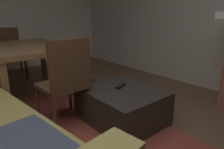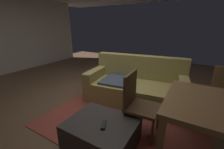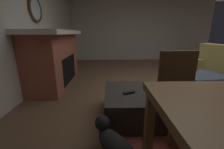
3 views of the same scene
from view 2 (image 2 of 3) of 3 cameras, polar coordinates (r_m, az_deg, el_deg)
name	(u,v)px [view 2 (image 2 of 3)]	position (r m, az deg, el deg)	size (l,w,h in m)	color
floor	(103,102)	(3.16, -3.71, -10.71)	(9.34, 9.34, 0.00)	brown
area_rug	(124,118)	(2.67, 4.72, -16.71)	(2.60, 2.00, 0.01)	brown
couch	(135,86)	(3.17, 9.19, -4.39)	(2.09, 1.19, 0.93)	#9E8E4C
ottoman_coffee_table	(102,134)	(2.09, -4.13, -22.25)	(0.86, 0.70, 0.37)	#2D2826
tv_remote	(104,125)	(1.91, -3.29, -19.13)	(0.05, 0.16, 0.02)	black
dining_chair_west	(137,101)	(2.16, 9.70, -10.05)	(0.46, 0.46, 0.93)	#513823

